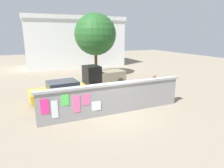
% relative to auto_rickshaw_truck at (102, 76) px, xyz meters
% --- Properties ---
extents(ground, '(60.00, 60.00, 0.00)m').
position_rel_auto_rickshaw_truck_xyz_m(ground, '(-1.50, 2.08, -0.90)').
color(ground, gray).
extents(poster_wall, '(8.60, 0.42, 1.79)m').
position_rel_auto_rickshaw_truck_xyz_m(poster_wall, '(-1.51, -5.92, 0.02)').
color(poster_wall, gray).
rests_on(poster_wall, ground).
extents(auto_rickshaw_truck, '(3.73, 1.85, 1.85)m').
position_rel_auto_rickshaw_truck_xyz_m(auto_rickshaw_truck, '(0.00, 0.00, 0.00)').
color(auto_rickshaw_truck, black).
rests_on(auto_rickshaw_truck, ground).
extents(car_parked, '(3.94, 2.05, 1.40)m').
position_rel_auto_rickshaw_truck_xyz_m(car_parked, '(-3.99, -2.73, -0.17)').
color(car_parked, black).
rests_on(car_parked, ground).
extents(motorcycle, '(1.90, 0.56, 0.87)m').
position_rel_auto_rickshaw_truck_xyz_m(motorcycle, '(0.25, -4.23, -0.44)').
color(motorcycle, black).
rests_on(motorcycle, ground).
extents(bicycle_near, '(1.70, 0.44, 0.95)m').
position_rel_auto_rickshaw_truck_xyz_m(bicycle_near, '(1.88, -2.65, -0.54)').
color(bicycle_near, black).
rests_on(bicycle_near, ground).
extents(person_walking, '(0.46, 0.46, 1.62)m').
position_rel_auto_rickshaw_truck_xyz_m(person_walking, '(2.33, -4.31, 0.09)').
color(person_walking, '#338CBF').
rests_on(person_walking, ground).
extents(tree_roadside, '(4.31, 4.31, 6.53)m').
position_rel_auto_rickshaw_truck_xyz_m(tree_roadside, '(0.86, 4.15, 3.47)').
color(tree_roadside, brown).
rests_on(tree_roadside, ground).
extents(building_background, '(13.27, 6.07, 6.70)m').
position_rel_auto_rickshaw_truck_xyz_m(building_background, '(0.46, 12.21, 2.47)').
color(building_background, white).
rests_on(building_background, ground).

